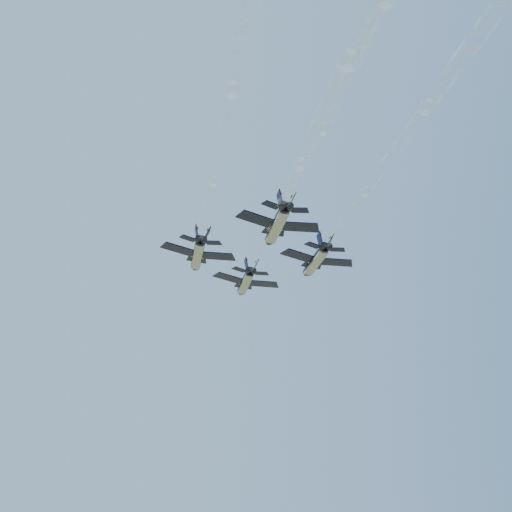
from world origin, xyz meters
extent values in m
cylinder|color=black|center=(-3.75, 9.88, 105.92)|extent=(1.87, 11.65, 1.67)
cone|color=black|center=(-3.63, 16.83, 105.92)|extent=(1.71, 2.31, 1.67)
ellipsoid|color=black|center=(-3.64, 12.86, 106.39)|extent=(0.98, 2.12, 0.82)
cube|color=gray|center=(-3.83, 9.88, 105.35)|extent=(1.53, 10.45, 0.56)
cube|color=black|center=(-6.73, 9.23, 106.22)|extent=(5.66, 4.16, 0.82)
cube|color=#FFF90D|center=(-6.69, 10.72, 106.30)|extent=(4.79, 1.73, 0.83)
cube|color=black|center=(-0.82, 9.13, 105.44)|extent=(5.70, 4.30, 0.82)
cube|color=#FFF90D|center=(-0.79, 10.62, 105.53)|extent=(4.75, 1.89, 0.83)
cube|color=black|center=(-5.67, 4.37, 106.16)|extent=(2.63, 2.13, 0.42)
cube|color=black|center=(-2.02, 4.30, 105.68)|extent=(2.64, 2.18, 0.42)
cube|color=black|center=(-4.42, 4.96, 107.23)|extent=(0.59, 1.94, 2.27)
cube|color=black|center=(-2.94, 4.93, 107.04)|extent=(1.14, 1.95, 2.12)
cylinder|color=black|center=(-4.26, 3.73, 105.88)|extent=(1.10, 1.07, 1.08)
cylinder|color=black|center=(-3.48, 3.72, 105.78)|extent=(1.10, 1.07, 1.08)
cylinder|color=black|center=(-13.09, -2.69, 105.92)|extent=(1.87, 11.65, 1.67)
cone|color=black|center=(-12.98, 4.26, 105.92)|extent=(1.71, 2.31, 1.67)
ellipsoid|color=black|center=(-12.98, 0.29, 106.39)|extent=(0.98, 2.12, 0.82)
cube|color=gray|center=(-13.17, -2.69, 105.35)|extent=(1.53, 10.45, 0.56)
cube|color=black|center=(-16.07, -3.34, 106.22)|extent=(5.66, 4.16, 0.82)
cube|color=#FFF90D|center=(-16.03, -1.85, 106.30)|extent=(4.79, 1.73, 0.83)
cube|color=black|center=(-10.16, -3.44, 105.44)|extent=(5.70, 4.30, 0.82)
cube|color=#FFF90D|center=(-10.13, -1.95, 105.53)|extent=(4.75, 1.89, 0.83)
cube|color=black|center=(-15.01, -8.21, 106.16)|extent=(2.63, 2.13, 0.42)
cube|color=black|center=(-11.36, -8.27, 105.68)|extent=(2.64, 2.18, 0.42)
cube|color=black|center=(-13.76, -7.61, 107.23)|extent=(0.59, 1.94, 2.27)
cube|color=black|center=(-12.28, -7.64, 107.04)|extent=(1.14, 1.95, 2.12)
cylinder|color=black|center=(-13.60, -8.84, 105.88)|extent=(1.10, 1.07, 1.08)
cylinder|color=black|center=(-12.82, -8.86, 105.78)|extent=(1.10, 1.07, 1.08)
cylinder|color=black|center=(5.34, -3.07, 105.92)|extent=(1.87, 11.65, 1.67)
cone|color=black|center=(5.46, 3.88, 105.92)|extent=(1.71, 2.31, 1.67)
ellipsoid|color=black|center=(5.46, -0.09, 106.39)|extent=(0.98, 2.12, 0.82)
cube|color=gray|center=(5.27, -3.07, 105.35)|extent=(1.53, 10.45, 0.56)
cube|color=black|center=(2.37, -3.72, 106.22)|extent=(5.66, 4.16, 0.82)
cube|color=#FFF90D|center=(2.40, -2.23, 106.30)|extent=(4.79, 1.73, 0.83)
cube|color=black|center=(8.27, -3.82, 105.44)|extent=(5.70, 4.30, 0.82)
cube|color=#FFF90D|center=(8.31, -2.33, 105.53)|extent=(4.75, 1.89, 0.83)
cube|color=black|center=(3.43, -8.59, 106.16)|extent=(2.63, 2.13, 0.42)
cube|color=black|center=(7.07, -8.65, 105.68)|extent=(2.64, 2.18, 0.42)
cube|color=black|center=(4.68, -7.99, 107.23)|extent=(0.59, 1.94, 2.27)
cube|color=black|center=(6.16, -8.02, 107.04)|extent=(1.14, 1.95, 2.12)
cylinder|color=black|center=(4.84, -9.22, 105.88)|extent=(1.10, 1.07, 1.08)
cylinder|color=black|center=(5.62, -9.24, 105.78)|extent=(1.10, 1.07, 1.08)
cylinder|color=black|center=(-3.51, -16.05, 105.92)|extent=(1.87, 11.65, 1.67)
cone|color=black|center=(-3.39, -9.10, 105.92)|extent=(1.71, 2.31, 1.67)
ellipsoid|color=black|center=(-3.40, -13.07, 106.39)|extent=(0.98, 2.12, 0.82)
cube|color=gray|center=(-3.58, -16.04, 105.35)|extent=(1.53, 10.45, 0.56)
cube|color=black|center=(-6.49, -16.70, 106.22)|extent=(5.66, 4.16, 0.82)
cube|color=#FFF90D|center=(-6.45, -15.21, 106.30)|extent=(4.79, 1.73, 0.83)
cube|color=black|center=(-0.58, -16.80, 105.44)|extent=(5.70, 4.30, 0.82)
cube|color=#FFF90D|center=(-0.54, -15.31, 105.53)|extent=(4.75, 1.89, 0.83)
cube|color=black|center=(-5.43, -21.56, 106.16)|extent=(2.63, 2.13, 0.42)
cube|color=black|center=(-1.78, -21.62, 105.68)|extent=(2.64, 2.18, 0.42)
cube|color=black|center=(-4.17, -20.97, 107.23)|extent=(0.59, 1.94, 2.27)
cube|color=black|center=(-2.69, -20.99, 107.04)|extent=(1.14, 1.95, 2.12)
cylinder|color=black|center=(-4.02, -22.20, 105.88)|extent=(1.10, 1.07, 1.08)
cylinder|color=black|center=(-3.23, -22.21, 105.78)|extent=(1.10, 1.07, 1.08)
cylinder|color=white|center=(-4.02, -5.71, 105.92)|extent=(1.22, 19.47, 0.88)
cylinder|color=white|center=(-4.33, -24.06, 105.92)|extent=(1.55, 19.48, 1.22)
cylinder|color=white|center=(-4.64, -42.42, 105.92)|extent=(1.94, 19.49, 1.61)
cylinder|color=white|center=(-13.36, -18.28, 105.92)|extent=(1.22, 19.47, 0.88)
cylinder|color=white|center=(-13.67, -36.63, 105.92)|extent=(1.55, 19.48, 1.22)
cylinder|color=white|center=(-13.98, -54.99, 105.92)|extent=(1.94, 19.49, 1.61)
cylinder|color=white|center=(5.08, -18.66, 105.92)|extent=(1.22, 19.47, 0.88)
cylinder|color=white|center=(4.77, -37.01, 105.92)|extent=(1.55, 19.48, 1.22)
cylinder|color=white|center=(4.46, -55.37, 105.92)|extent=(1.94, 19.49, 1.61)
cylinder|color=white|center=(-3.77, -31.63, 105.92)|extent=(1.22, 19.47, 0.88)
cylinder|color=white|center=(-4.09, -49.99, 105.92)|extent=(1.55, 19.48, 1.22)
camera|label=1|loc=(-20.08, -94.39, 72.23)|focal=45.00mm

